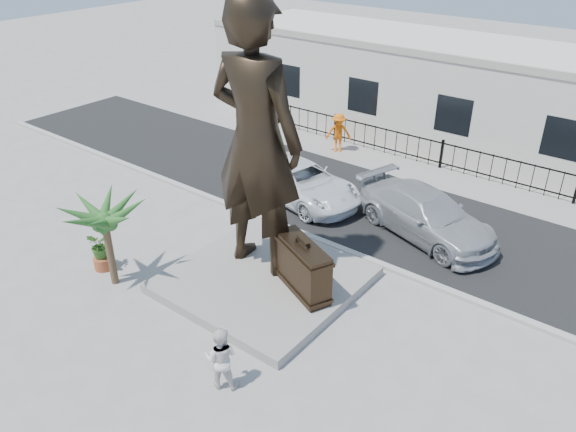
# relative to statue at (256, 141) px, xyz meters

# --- Properties ---
(ground) EXTENTS (100.00, 100.00, 0.00)m
(ground) POSITION_rel_statue_xyz_m (1.13, -2.01, -4.31)
(ground) COLOR #9E9991
(ground) RESTS_ON ground
(street) EXTENTS (40.00, 7.00, 0.01)m
(street) POSITION_rel_statue_xyz_m (1.13, 5.99, -4.31)
(street) COLOR black
(street) RESTS_ON ground
(curb) EXTENTS (40.00, 0.25, 0.12)m
(curb) POSITION_rel_statue_xyz_m (1.13, 2.49, -4.25)
(curb) COLOR #A5A399
(curb) RESTS_ON ground
(far_sidewalk) EXTENTS (40.00, 2.50, 0.02)m
(far_sidewalk) POSITION_rel_statue_xyz_m (1.13, 9.99, -4.30)
(far_sidewalk) COLOR #9E9991
(far_sidewalk) RESTS_ON ground
(plinth) EXTENTS (5.20, 5.20, 0.30)m
(plinth) POSITION_rel_statue_xyz_m (0.63, -0.51, -4.16)
(plinth) COLOR gray
(plinth) RESTS_ON ground
(fence) EXTENTS (22.00, 0.10, 1.20)m
(fence) POSITION_rel_statue_xyz_m (1.13, 10.79, -3.71)
(fence) COLOR black
(fence) RESTS_ON ground
(building) EXTENTS (28.00, 7.00, 4.40)m
(building) POSITION_rel_statue_xyz_m (1.13, 14.99, -2.11)
(building) COLOR silver
(building) RESTS_ON ground
(statue) EXTENTS (3.04, 2.10, 8.03)m
(statue) POSITION_rel_statue_xyz_m (0.00, 0.00, 0.00)
(statue) COLOR black
(statue) RESTS_ON plinth
(suitcase) EXTENTS (2.25, 1.51, 1.52)m
(suitcase) POSITION_rel_statue_xyz_m (1.91, -0.36, -3.25)
(suitcase) COLOR black
(suitcase) RESTS_ON plinth
(tourist) EXTENTS (1.01, 0.95, 1.66)m
(tourist) POSITION_rel_statue_xyz_m (2.46, -4.26, -3.48)
(tourist) COLOR silver
(tourist) RESTS_ON ground
(car_white) EXTENTS (5.60, 3.41, 1.45)m
(car_white) POSITION_rel_statue_xyz_m (-1.88, 4.67, -3.58)
(car_white) COLOR white
(car_white) RESTS_ON street
(car_silver) EXTENTS (5.80, 3.73, 1.57)m
(car_silver) POSITION_rel_statue_xyz_m (3.13, 5.14, -3.52)
(car_silver) COLOR #A3A5A7
(car_silver) RESTS_ON street
(worker) EXTENTS (1.34, 1.20, 1.80)m
(worker) POSITION_rel_statue_xyz_m (-3.44, 9.64, -3.39)
(worker) COLOR orange
(worker) RESTS_ON far_sidewalk
(palm_tree) EXTENTS (1.80, 1.80, 3.20)m
(palm_tree) POSITION_rel_statue_xyz_m (-3.01, -3.26, -4.31)
(palm_tree) COLOR #25551F
(palm_tree) RESTS_ON ground
(planter) EXTENTS (0.56, 0.56, 0.40)m
(planter) POSITION_rel_statue_xyz_m (-3.92, -3.00, -4.11)
(planter) COLOR #9E4C29
(planter) RESTS_ON ground
(shrub) EXTENTS (0.95, 0.88, 0.85)m
(shrub) POSITION_rel_statue_xyz_m (-3.92, -3.00, -3.49)
(shrub) COLOR #315F1E
(shrub) RESTS_ON planter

